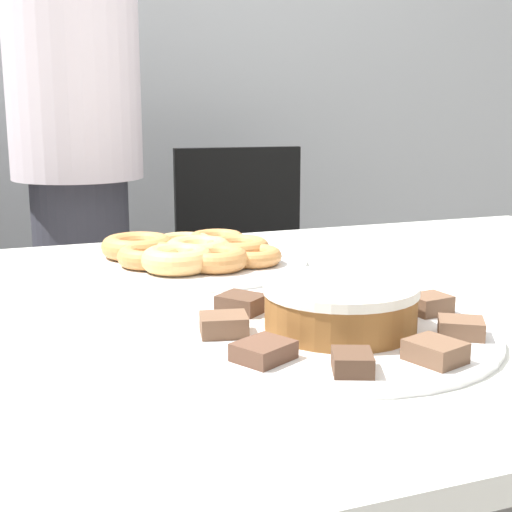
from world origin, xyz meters
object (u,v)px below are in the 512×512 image
at_px(plate_cake, 340,333).
at_px(office_chair_right, 250,308).
at_px(frosted_cake, 340,306).
at_px(person_standing, 77,155).
at_px(plate_donuts, 198,263).

bearing_deg(plate_cake, office_chair_right, 75.11).
bearing_deg(frosted_cake, plate_cake, 63.43).
bearing_deg(person_standing, plate_cake, -81.15).
xyz_separation_m(plate_cake, frosted_cake, (-0.00, -0.00, 0.03)).
relative_size(person_standing, plate_donuts, 4.33).
height_order(person_standing, plate_cake, person_standing).
relative_size(plate_donuts, frosted_cake, 2.04).
bearing_deg(office_chair_right, plate_donuts, -111.32).
bearing_deg(plate_cake, person_standing, 98.85).
height_order(plate_cake, frosted_cake, frosted_cake).
relative_size(office_chair_right, plate_cake, 2.28).
distance_m(plate_cake, plate_donuts, 0.45).
xyz_separation_m(office_chair_right, frosted_cake, (-0.31, -1.18, 0.35)).
relative_size(person_standing, office_chair_right, 1.89).
distance_m(person_standing, frosted_cake, 1.15).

